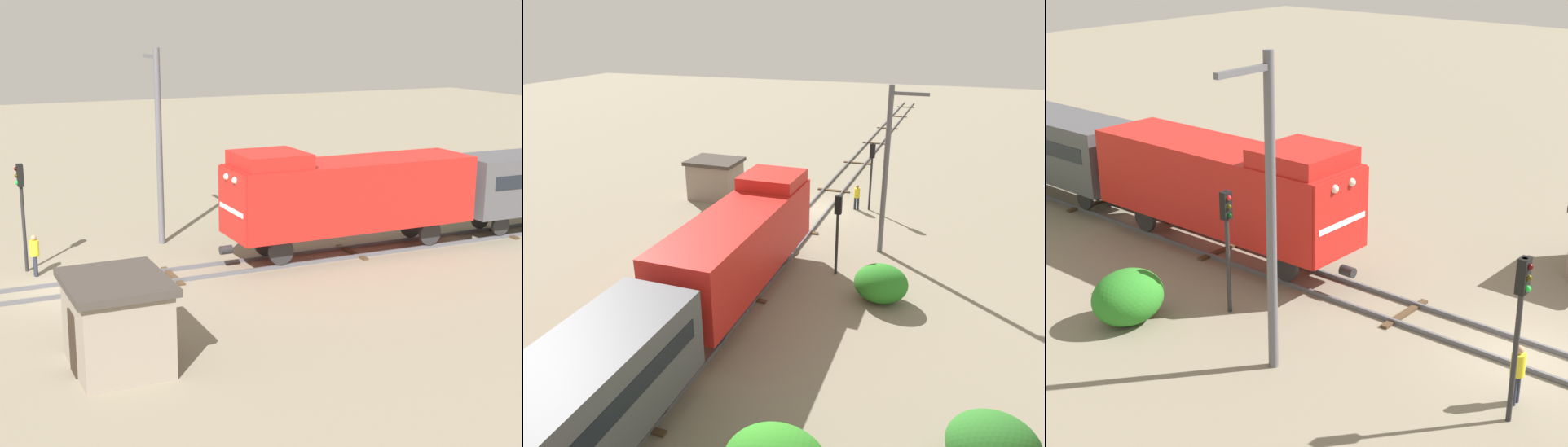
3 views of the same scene
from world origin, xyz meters
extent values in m
plane|color=gray|center=(0.00, 0.00, 0.00)|extent=(148.75, 148.75, 0.00)
cube|color=#595960|center=(-0.72, 0.00, 0.08)|extent=(0.10, 99.17, 0.16)
cube|color=#595960|center=(0.72, 0.00, 0.08)|extent=(0.10, 99.17, 0.16)
cube|color=#4C3823|center=(0.00, 4.13, 0.04)|extent=(2.40, 0.24, 0.09)
cube|color=#4C3823|center=(0.00, 12.40, 0.04)|extent=(2.40, 0.24, 0.09)
cube|color=#4C3823|center=(0.00, 20.66, 0.04)|extent=(2.40, 0.24, 0.09)
cube|color=red|center=(0.00, 12.28, 2.71)|extent=(2.90, 11.00, 2.90)
cube|color=red|center=(0.00, 8.38, 4.46)|extent=(2.75, 2.80, 0.60)
cube|color=red|center=(0.00, 6.73, 2.71)|extent=(2.84, 0.10, 2.84)
cube|color=white|center=(0.00, 6.69, 2.51)|extent=(2.46, 0.06, 0.20)
sphere|color=white|center=(-0.45, 6.68, 3.81)|extent=(0.28, 0.28, 0.28)
sphere|color=white|center=(0.45, 6.68, 3.81)|extent=(0.28, 0.28, 0.28)
cylinder|color=#262628|center=(0.00, 6.43, 0.86)|extent=(0.36, 0.50, 0.36)
cylinder|color=#262628|center=(-0.72, 8.58, 0.71)|extent=(0.18, 1.10, 1.10)
cylinder|color=#262628|center=(0.72, 8.58, 0.71)|extent=(0.18, 1.10, 1.10)
cylinder|color=#262628|center=(-0.72, 15.98, 0.71)|extent=(0.18, 1.10, 1.10)
cylinder|color=#262628|center=(0.72, 15.98, 0.71)|extent=(0.18, 1.10, 1.10)
cylinder|color=#262628|center=(-0.72, 19.98, 0.64)|extent=(0.16, 0.96, 0.96)
cylinder|color=#262628|center=(0.72, 19.98, 0.64)|extent=(0.16, 0.96, 0.96)
cylinder|color=#262628|center=(-3.20, -1.05, 2.22)|extent=(0.14, 0.14, 4.44)
cube|color=black|center=(-3.20, -1.05, 3.99)|extent=(0.32, 0.24, 0.90)
sphere|color=#390606|center=(-3.20, -1.19, 4.26)|extent=(0.16, 0.16, 0.16)
sphere|color=#3C3306|center=(-3.20, -1.19, 3.98)|extent=(0.16, 0.16, 0.16)
sphere|color=green|center=(-3.20, -1.19, 3.70)|extent=(0.16, 0.16, 0.16)
cylinder|color=#262628|center=(-3.40, 8.60, 2.04)|extent=(0.14, 0.14, 4.07)
cube|color=black|center=(-3.40, 8.60, 3.62)|extent=(0.32, 0.24, 0.90)
sphere|color=red|center=(-3.40, 8.46, 3.89)|extent=(0.16, 0.16, 0.16)
sphere|color=#3C3306|center=(-3.40, 8.46, 3.61)|extent=(0.16, 0.16, 0.16)
sphere|color=black|center=(-3.40, 8.46, 3.33)|extent=(0.16, 0.16, 0.16)
cylinder|color=#262B38|center=(-2.50, -0.82, 0.42)|extent=(0.15, 0.15, 0.85)
cylinder|color=#262B38|center=(-2.30, -0.82, 0.42)|extent=(0.15, 0.15, 0.85)
cylinder|color=yellow|center=(-2.40, -0.82, 1.16)|extent=(0.38, 0.38, 0.62)
sphere|color=tan|center=(-2.40, -0.82, 1.58)|extent=(0.23, 0.23, 0.23)
cylinder|color=#595960|center=(-5.00, 5.26, 4.41)|extent=(0.28, 0.28, 8.83)
cube|color=#595960|center=(-5.90, 5.26, 8.43)|extent=(1.80, 0.16, 0.16)
ellipsoid|color=#2B8026|center=(-5.91, 10.49, 0.87)|extent=(2.39, 1.95, 1.74)
camera|label=1|loc=(29.15, -5.11, 9.86)|focal=55.00mm
camera|label=2|loc=(-8.58, 30.62, 11.67)|focal=35.00mm
camera|label=3|loc=(-19.52, -8.05, 11.71)|focal=55.00mm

